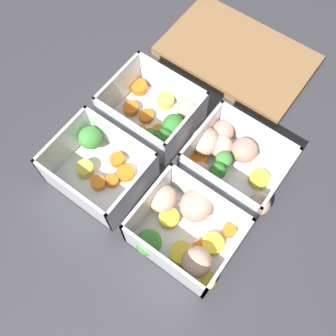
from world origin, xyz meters
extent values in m
plane|color=#38383D|center=(0.00, 0.00, 0.00)|extent=(4.00, 4.00, 0.00)
cube|color=white|center=(-0.09, -0.07, 0.00)|extent=(0.15, 0.12, 0.00)
cube|color=white|center=(-0.09, -0.13, 0.04)|extent=(0.15, 0.01, 0.08)
cube|color=white|center=(-0.09, -0.01, 0.04)|extent=(0.15, 0.01, 0.08)
cube|color=white|center=(-0.16, -0.07, 0.04)|extent=(0.01, 0.12, 0.08)
cube|color=white|center=(-0.01, -0.07, 0.04)|extent=(0.01, 0.12, 0.08)
cylinder|color=#519448|center=(-0.14, -0.04, 0.01)|extent=(0.01, 0.01, 0.02)
sphere|color=#42933D|center=(-0.14, -0.04, 0.03)|extent=(0.04, 0.04, 0.04)
cylinder|color=orange|center=(-0.07, -0.07, 0.01)|extent=(0.03, 0.03, 0.01)
cylinder|color=#DBC647|center=(-0.11, -0.08, 0.01)|extent=(0.04, 0.04, 0.02)
cylinder|color=orange|center=(-0.08, -0.08, 0.01)|extent=(0.03, 0.03, 0.01)
cylinder|color=orange|center=(-0.08, -0.03, 0.01)|extent=(0.03, 0.03, 0.01)
cylinder|color=orange|center=(-0.06, -0.04, 0.01)|extent=(0.04, 0.04, 0.01)
cube|color=white|center=(0.09, -0.07, 0.00)|extent=(0.15, 0.12, 0.00)
cube|color=white|center=(0.09, -0.13, 0.04)|extent=(0.15, 0.01, 0.08)
cube|color=white|center=(0.09, -0.01, 0.04)|extent=(0.15, 0.01, 0.08)
cube|color=white|center=(0.01, -0.07, 0.04)|extent=(0.01, 0.12, 0.08)
cube|color=white|center=(0.16, -0.07, 0.04)|extent=(0.01, 0.12, 0.08)
cylinder|color=orange|center=(0.14, -0.02, 0.01)|extent=(0.03, 0.03, 0.01)
cylinder|color=orange|center=(0.11, -0.07, 0.01)|extent=(0.02, 0.02, 0.01)
cylinder|color=#519448|center=(0.05, -0.12, 0.01)|extent=(0.01, 0.01, 0.01)
sphere|color=#42933D|center=(0.05, -0.12, 0.03)|extent=(0.04, 0.04, 0.04)
sphere|color=beige|center=(0.12, -0.10, 0.03)|extent=(0.06, 0.06, 0.05)
cylinder|color=yellow|center=(0.10, -0.10, 0.01)|extent=(0.04, 0.04, 0.01)
sphere|color=#D19E8C|center=(0.07, -0.03, 0.03)|extent=(0.06, 0.06, 0.05)
cylinder|color=yellow|center=(0.13, -0.06, 0.01)|extent=(0.04, 0.04, 0.01)
sphere|color=beige|center=(0.02, -0.05, 0.03)|extent=(0.06, 0.06, 0.05)
cylinder|color=yellow|center=(0.15, -0.11, 0.01)|extent=(0.04, 0.04, 0.02)
cylinder|color=yellow|center=(0.05, -0.06, 0.01)|extent=(0.04, 0.04, 0.01)
cube|color=white|center=(-0.09, 0.07, 0.00)|extent=(0.15, 0.12, 0.00)
cube|color=white|center=(-0.09, 0.01, 0.04)|extent=(0.15, 0.01, 0.08)
cube|color=white|center=(-0.09, 0.13, 0.04)|extent=(0.15, 0.01, 0.08)
cube|color=white|center=(-0.16, 0.07, 0.04)|extent=(0.01, 0.12, 0.08)
cube|color=white|center=(-0.01, 0.07, 0.04)|extent=(0.01, 0.12, 0.08)
sphere|color=#D19E8C|center=(-0.04, 0.11, 0.02)|extent=(0.04, 0.04, 0.04)
cylinder|color=orange|center=(-0.10, 0.07, 0.01)|extent=(0.03, 0.03, 0.01)
cylinder|color=#DBC647|center=(-0.09, 0.11, 0.01)|extent=(0.04, 0.04, 0.01)
cylinder|color=#49883F|center=(-0.04, 0.07, 0.01)|extent=(0.01, 0.01, 0.01)
sphere|color=#388433|center=(-0.04, 0.07, 0.03)|extent=(0.04, 0.04, 0.04)
cylinder|color=orange|center=(-0.14, 0.11, 0.01)|extent=(0.04, 0.04, 0.02)
cylinder|color=#519448|center=(-0.06, 0.03, 0.01)|extent=(0.01, 0.01, 0.01)
sphere|color=#42933D|center=(-0.06, 0.03, 0.03)|extent=(0.03, 0.03, 0.03)
cylinder|color=orange|center=(-0.08, 0.03, 0.01)|extent=(0.03, 0.03, 0.02)
cylinder|color=orange|center=(-0.13, 0.06, 0.01)|extent=(0.04, 0.04, 0.01)
cylinder|color=orange|center=(-0.06, 0.05, 0.01)|extent=(0.02, 0.02, 0.01)
cylinder|color=#49883F|center=(-0.04, 0.04, 0.01)|extent=(0.01, 0.01, 0.01)
sphere|color=#388433|center=(-0.04, 0.04, 0.03)|extent=(0.04, 0.04, 0.04)
cube|color=white|center=(0.09, 0.07, 0.00)|extent=(0.15, 0.12, 0.00)
cube|color=white|center=(0.09, 0.01, 0.04)|extent=(0.15, 0.01, 0.08)
cube|color=white|center=(0.09, 0.13, 0.04)|extent=(0.15, 0.01, 0.08)
cube|color=white|center=(0.01, 0.07, 0.04)|extent=(0.01, 0.12, 0.08)
cube|color=white|center=(0.16, 0.07, 0.04)|extent=(0.01, 0.12, 0.08)
sphere|color=#D19E8C|center=(0.05, 0.03, 0.02)|extent=(0.05, 0.05, 0.04)
sphere|color=beige|center=(0.15, 0.04, 0.02)|extent=(0.05, 0.05, 0.04)
cylinder|color=#519448|center=(0.07, 0.07, 0.01)|extent=(0.01, 0.01, 0.01)
sphere|color=#42933D|center=(0.07, 0.07, 0.03)|extent=(0.03, 0.03, 0.03)
sphere|color=tan|center=(0.08, 0.10, 0.03)|extent=(0.06, 0.06, 0.04)
cylinder|color=#49883F|center=(0.07, 0.04, 0.01)|extent=(0.01, 0.01, 0.02)
sphere|color=#388433|center=(0.07, 0.04, 0.03)|extent=(0.03, 0.03, 0.03)
sphere|color=tan|center=(0.03, 0.11, 0.02)|extent=(0.05, 0.05, 0.04)
sphere|color=beige|center=(0.05, 0.09, 0.02)|extent=(0.06, 0.06, 0.04)
cylinder|color=yellow|center=(0.13, 0.08, 0.01)|extent=(0.05, 0.05, 0.01)
cylinder|color=orange|center=(0.03, 0.05, 0.01)|extent=(0.04, 0.04, 0.01)
sphere|color=beige|center=(0.02, 0.08, 0.03)|extent=(0.07, 0.07, 0.05)
cube|color=olive|center=(-0.04, 0.28, 0.01)|extent=(0.28, 0.18, 0.02)
camera|label=1|loc=(0.16, -0.21, 0.61)|focal=42.00mm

